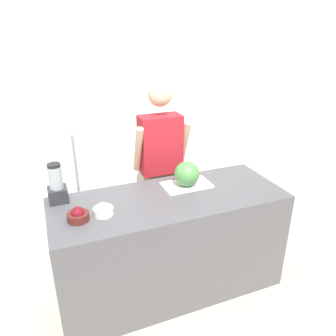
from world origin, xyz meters
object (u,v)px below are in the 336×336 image
Objects in this scene: blender at (57,186)px; watermelon at (187,174)px; person at (161,166)px; bowl_cherries at (78,215)px; refrigerator at (51,167)px; bowl_cream at (103,210)px.

watermelon is at bearing -7.84° from blender.
person is 5.34× the size of blender.
watermelon is 0.68× the size of blender.
watermelon is 0.99m from bowl_cherries.
blender is at bearing 172.16° from watermelon.
refrigerator reaches higher than bowl_cream.
refrigerator is at bearing 95.18° from bowl_cherries.
refrigerator is 0.95× the size of person.
refrigerator is at bearing 102.92° from bowl_cream.
bowl_cherries reaches higher than bowl_cream.
bowl_cream is (0.19, 0.01, -0.00)m from bowl_cherries.
watermelon is 1.09m from blender.
bowl_cream is at bearing 3.82° from bowl_cherries.
person is at bearing -27.94° from refrigerator.
bowl_cherries is at bearing -139.62° from person.
refrigerator is 10.38× the size of bowl_cherries.
refrigerator is 1.62m from watermelon.
blender reaches higher than bowl_cream.
person is 1.10m from bowl_cream.
refrigerator is at bearing 152.06° from person.
blender is (-1.08, 0.15, 0.01)m from watermelon.
bowl_cream is (-0.78, -0.19, -0.09)m from watermelon.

